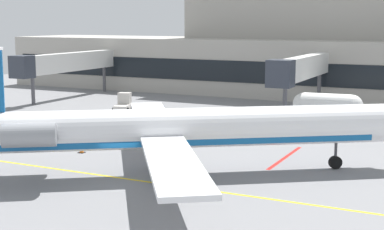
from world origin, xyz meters
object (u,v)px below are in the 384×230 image
object	(u,v)px
regional_jet	(170,129)
pushback_tractor	(159,120)
baggage_tug	(318,124)
belt_loader	(124,104)
fuel_tank	(327,105)

from	to	relation	value
regional_jet	pushback_tractor	size ratio (longest dim) A/B	9.54
baggage_tug	pushback_tractor	xyz separation A→B (m)	(-13.85, -4.23, -0.02)
belt_loader	fuel_tank	distance (m)	22.19
pushback_tractor	fuel_tank	world-z (taller)	fuel_tank
regional_jet	pushback_tractor	xyz separation A→B (m)	(-8.38, 13.28, -2.11)
regional_jet	fuel_tank	world-z (taller)	regional_jet
baggage_tug	belt_loader	bearing A→B (deg)	170.56
regional_jet	pushback_tractor	distance (m)	15.85
baggage_tug	fuel_tank	world-z (taller)	fuel_tank
fuel_tank	pushback_tractor	bearing A→B (deg)	-132.98
regional_jet	baggage_tug	world-z (taller)	regional_jet
fuel_tank	baggage_tug	bearing A→B (deg)	-81.73
regional_jet	pushback_tractor	world-z (taller)	regional_jet
baggage_tug	belt_loader	xyz separation A→B (m)	(-22.85, 3.80, -0.07)
baggage_tug	pushback_tractor	bearing A→B (deg)	-163.02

